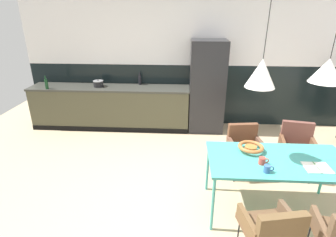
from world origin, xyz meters
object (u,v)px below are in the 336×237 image
at_px(dining_table, 278,163).
at_px(pendant_lamp_over_table_near, 261,73).
at_px(refrigerator_column, 207,87).
at_px(cooking_pot, 98,84).
at_px(armchair_corner_seat, 297,143).
at_px(pendant_lamp_over_table_far, 328,71).
at_px(mug_short_terracotta, 267,169).
at_px(bottle_vinegar_dark, 140,80).
at_px(fruit_bowl, 251,147).
at_px(bottle_spice_small, 46,84).
at_px(mug_tall_blue, 262,161).
at_px(open_book, 317,168).
at_px(armchair_far_side, 244,144).
at_px(armchair_head_of_table, 273,228).

height_order(dining_table, pendant_lamp_over_table_near, pendant_lamp_over_table_near).
height_order(refrigerator_column, cooking_pot, refrigerator_column).
height_order(armchair_corner_seat, pendant_lamp_over_table_near, pendant_lamp_over_table_near).
relative_size(armchair_corner_seat, pendant_lamp_over_table_far, 0.92).
xyz_separation_m(mug_short_terracotta, cooking_pot, (-2.71, 2.78, 0.16)).
bearing_deg(mug_short_terracotta, pendant_lamp_over_table_far, 28.47).
height_order(refrigerator_column, armchair_corner_seat, refrigerator_column).
xyz_separation_m(cooking_pot, bottle_vinegar_dark, (0.84, 0.22, 0.04)).
relative_size(fruit_bowl, bottle_spice_small, 1.18).
xyz_separation_m(mug_tall_blue, bottle_spice_small, (-3.70, 2.38, 0.21)).
distance_m(open_book, pendant_lamp_over_table_near, 1.24).
distance_m(armchair_far_side, pendant_lamp_over_table_far, 1.67).
xyz_separation_m(mug_tall_blue, pendant_lamp_over_table_near, (-0.10, 0.15, 0.98)).
bearing_deg(fruit_bowl, mug_tall_blue, -77.86).
distance_m(cooking_pot, bottle_vinegar_dark, 0.87).
bearing_deg(refrigerator_column, cooking_pot, -179.98).
bearing_deg(mug_short_terracotta, dining_table, 52.65).
relative_size(refrigerator_column, armchair_head_of_table, 2.42).
bearing_deg(armchair_corner_seat, cooking_pot, -13.60).
height_order(dining_table, open_book, open_book).
bearing_deg(cooking_pot, armchair_head_of_table, -51.44).
xyz_separation_m(armchair_corner_seat, pendant_lamp_over_table_near, (-0.93, -0.88, 1.25)).
height_order(bottle_vinegar_dark, pendant_lamp_over_table_far, pendant_lamp_over_table_far).
relative_size(armchair_far_side, pendant_lamp_over_table_far, 0.87).
bearing_deg(dining_table, armchair_head_of_table, -108.58).
bearing_deg(pendant_lamp_over_table_near, mug_short_terracotta, -70.22).
bearing_deg(mug_tall_blue, armchair_corner_seat, 51.23).
xyz_separation_m(refrigerator_column, pendant_lamp_over_table_near, (0.34, -2.47, 0.84)).
distance_m(armchair_far_side, mug_short_terracotta, 1.21).
relative_size(armchair_head_of_table, cooking_pot, 3.65).
distance_m(mug_short_terracotta, pendant_lamp_over_table_far, 1.19).
bearing_deg(armchair_head_of_table, pendant_lamp_over_table_far, 43.04).
distance_m(dining_table, cooking_pot, 3.86).
xyz_separation_m(dining_table, bottle_spice_small, (-3.92, 2.26, 0.29)).
relative_size(fruit_bowl, open_book, 1.13).
xyz_separation_m(armchair_corner_seat, mug_tall_blue, (-0.83, -1.03, 0.28)).
distance_m(armchair_far_side, pendant_lamp_over_table_near, 1.55).
relative_size(armchair_far_side, pendant_lamp_over_table_near, 0.81).
relative_size(armchair_head_of_table, pendant_lamp_over_table_far, 0.87).
relative_size(open_book, bottle_vinegar_dark, 1.06).
xyz_separation_m(open_book, bottle_spice_small, (-4.29, 2.43, 0.24)).
height_order(dining_table, armchair_far_side, armchair_far_side).
distance_m(fruit_bowl, bottle_vinegar_dark, 3.12).
relative_size(cooking_pot, bottle_spice_small, 0.79).
distance_m(armchair_far_side, armchair_corner_seat, 0.80).
distance_m(armchair_corner_seat, armchair_head_of_table, 1.95).
bearing_deg(mug_tall_blue, armchair_far_side, 88.16).
xyz_separation_m(armchair_corner_seat, bottle_vinegar_dark, (-2.69, 1.81, 0.49)).
relative_size(fruit_bowl, pendant_lamp_over_table_far, 0.36).
bearing_deg(armchair_corner_seat, refrigerator_column, -40.74).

